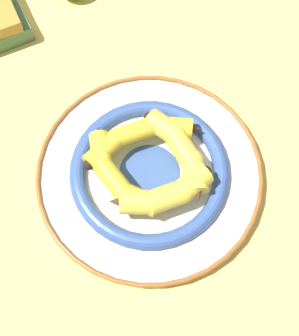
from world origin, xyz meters
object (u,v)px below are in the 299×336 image
banana_a (139,136)px  banana_b (116,175)px  banana_c (164,195)px  banana_d (182,151)px  decorative_bowl (150,173)px

banana_a → banana_b: (0.07, -0.03, 0.00)m
banana_c → banana_d: bearing=47.8°
banana_c → banana_d: banana_c is taller
banana_a → banana_b: same height
banana_d → banana_a: bearing=37.2°
banana_c → banana_d: 0.08m
banana_a → banana_b: size_ratio=1.26×
decorative_bowl → banana_a: banana_a is taller
banana_b → banana_c: banana_c is taller
banana_b → banana_c: bearing=28.1°
banana_a → banana_c: bearing=89.3°
banana_a → banana_d: (0.02, 0.07, 0.00)m
banana_b → banana_d: size_ratio=0.94×
decorative_bowl → banana_b: banana_b is taller
decorative_bowl → banana_b: 0.07m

